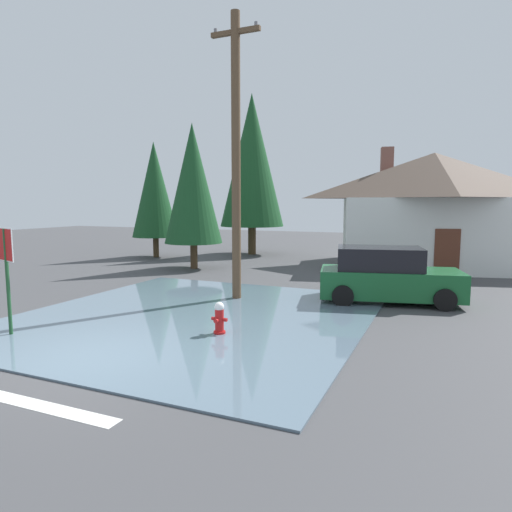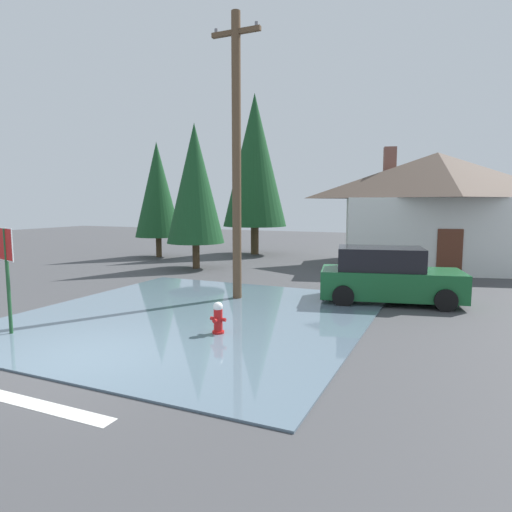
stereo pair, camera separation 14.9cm
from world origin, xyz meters
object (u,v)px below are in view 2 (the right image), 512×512
Objects in this scene: stop_sign_near at (7,259)px; parked_car at (388,276)px; fire_hydrant at (218,319)px; pine_tree_short_left at (195,184)px; house at (435,208)px; pine_tree_tall_left at (157,190)px; pine_tree_mid_left at (255,161)px; utility_pole at (237,154)px.

parked_car is at bearing 43.64° from stop_sign_near.
fire_hydrant is 11.50m from pine_tree_short_left.
pine_tree_tall_left is at bearing -171.57° from house.
pine_tree_short_left is (-9.24, 3.87, 3.13)m from parked_car.
house is at bearing 26.82° from pine_tree_short_left.
stop_sign_near is 17.97m from pine_tree_mid_left.
fire_hydrant is 6.05m from parked_car.
stop_sign_near is at bearing -155.97° from fire_hydrant.
parked_car reaches higher than fire_hydrant.
pine_tree_tall_left is at bearing 113.41° from stop_sign_near.
stop_sign_near is 0.39× the size of pine_tree_tall_left.
utility_pole reaches higher than fire_hydrant.
parked_car is 0.67× the size of pine_tree_short_left.
parked_car is at bearing -22.71° from pine_tree_short_left.
house is 10.50m from pine_tree_mid_left.
stop_sign_near is 5.01m from fire_hydrant.
pine_tree_mid_left reaches higher than fire_hydrant.
utility_pole reaches higher than house.
stop_sign_near is 10.39m from parked_car.
house is 2.28× the size of parked_car.
fire_hydrant is 16.32m from pine_tree_tall_left.
pine_tree_short_left is at bearing -34.82° from pine_tree_tall_left.
house is at bearing 8.43° from pine_tree_tall_left.
house is 14.69m from pine_tree_tall_left.
pine_tree_mid_left reaches higher than stop_sign_near.
house is at bearing 62.90° from utility_pole.
pine_tree_short_left reaches higher than parked_car.
utility_pole reaches higher than parked_car.
utility_pole is 1.35× the size of pine_tree_tall_left.
parked_car is 0.70× the size of pine_tree_tall_left.
pine_tree_mid_left reaches higher than pine_tree_tall_left.
pine_tree_short_left is at bearing 124.15° from fire_hydrant.
house is 1.59× the size of pine_tree_tall_left.
pine_tree_mid_left is at bearing 95.31° from stop_sign_near.
utility_pole is 7.22m from pine_tree_short_left.
pine_tree_tall_left reaches higher than house.
pine_tree_short_left is (-0.13, -6.49, -1.59)m from pine_tree_mid_left.
pine_tree_mid_left is at bearing 172.42° from house.
pine_tree_short_left reaches higher than fire_hydrant.
stop_sign_near is 0.37× the size of pine_tree_short_left.
parked_car is (4.43, 1.49, -3.73)m from utility_pole.
parked_car is (7.49, 7.14, -0.98)m from stop_sign_near.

